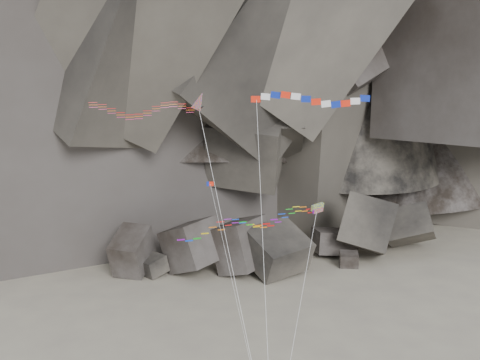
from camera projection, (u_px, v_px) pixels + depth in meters
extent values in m
cube|color=#47423F|center=(132.00, 258.00, 79.21)|extent=(6.51, 8.17, 6.80)
cube|color=#47423F|center=(349.00, 261.00, 82.97)|extent=(3.11, 3.14, 2.16)
cube|color=#47423F|center=(276.00, 260.00, 79.12)|extent=(9.66, 10.08, 7.26)
cube|color=#47423F|center=(243.00, 250.00, 80.33)|extent=(9.55, 9.31, 7.66)
cube|color=#47423F|center=(153.00, 268.00, 79.35)|extent=(4.47, 4.35, 2.87)
cube|color=#47423F|center=(334.00, 244.00, 88.35)|extent=(6.15, 5.40, 4.11)
cube|color=#47423F|center=(366.00, 234.00, 86.38)|extent=(10.48, 10.07, 10.22)
cube|color=#47423F|center=(193.00, 253.00, 79.95)|extent=(9.42, 9.22, 7.91)
cube|color=#47423F|center=(408.00, 238.00, 88.99)|extent=(9.36, 10.12, 8.57)
cylinder|color=silver|center=(232.00, 268.00, 42.80)|extent=(3.37, 12.01, 22.67)
cube|color=red|center=(256.00, 99.00, 48.62)|extent=(0.87, 0.70, 0.50)
cube|color=white|center=(266.00, 97.00, 48.47)|extent=(0.90, 0.71, 0.56)
cube|color=#0E229B|center=(276.00, 95.00, 48.28)|extent=(0.93, 0.72, 0.60)
cube|color=red|center=(286.00, 95.00, 48.09)|extent=(0.93, 0.72, 0.60)
cube|color=white|center=(296.00, 96.00, 47.92)|extent=(0.91, 0.72, 0.57)
cube|color=#0E229B|center=(306.00, 99.00, 47.78)|extent=(0.88, 0.71, 0.52)
cube|color=red|center=(316.00, 102.00, 47.69)|extent=(0.90, 0.71, 0.55)
cube|color=white|center=(326.00, 104.00, 47.63)|extent=(0.92, 0.72, 0.59)
cube|color=#0E229B|center=(336.00, 104.00, 47.61)|extent=(0.93, 0.72, 0.60)
cube|color=red|center=(345.00, 103.00, 47.59)|extent=(0.92, 0.72, 0.58)
cube|color=white|center=(355.00, 101.00, 47.56)|extent=(0.89, 0.71, 0.53)
cube|color=#0E229B|center=(365.00, 98.00, 47.52)|extent=(0.89, 0.71, 0.54)
cylinder|color=silver|center=(264.00, 261.00, 43.86)|extent=(1.60, 13.39, 22.92)
cube|color=#D8F20D|center=(317.00, 207.00, 51.52)|extent=(1.25, 0.93, 0.71)
cube|color=#0CB219|center=(318.00, 210.00, 51.40)|extent=(1.04, 0.73, 0.49)
cylinder|color=silver|center=(298.00, 317.00, 45.41)|extent=(7.10, 13.90, 13.68)
cube|color=red|center=(210.00, 184.00, 49.76)|extent=(0.58, 0.14, 0.37)
cube|color=#0E229B|center=(208.00, 184.00, 49.74)|extent=(0.22, 0.08, 0.38)
cylinder|color=silver|center=(238.00, 306.00, 44.54)|extent=(2.18, 14.15, 15.95)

